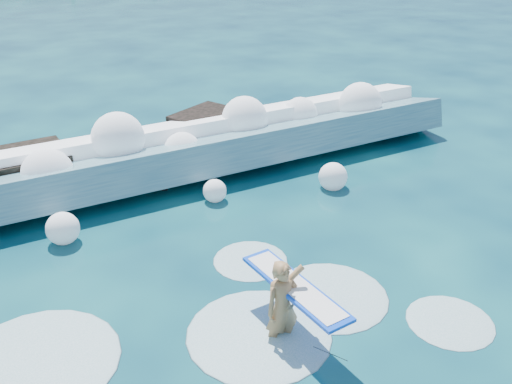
{
  "coord_description": "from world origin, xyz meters",
  "views": [
    {
      "loc": [
        -4.09,
        -8.14,
        6.98
      ],
      "look_at": [
        1.5,
        2.0,
        1.2
      ],
      "focal_mm": 40.0,
      "sensor_mm": 36.0,
      "label": 1
    }
  ],
  "objects": [
    {
      "name": "ground",
      "position": [
        0.0,
        0.0,
        0.0
      ],
      "size": [
        200.0,
        200.0,
        0.0
      ],
      "primitive_type": "plane",
      "color": "#07283D",
      "rests_on": "ground"
    },
    {
      "name": "surf_foam",
      "position": [
        -0.93,
        -0.78,
        0.0
      ],
      "size": [
        9.29,
        5.86,
        0.14
      ],
      "color": "silver",
      "rests_on": "ground"
    },
    {
      "name": "breaking_wave",
      "position": [
        0.7,
        6.42,
        0.58
      ],
      "size": [
        19.13,
        2.93,
        1.65
      ],
      "color": "teal",
      "rests_on": "ground"
    },
    {
      "name": "rock_cluster",
      "position": [
        -0.25,
        7.22,
        0.45
      ],
      "size": [
        8.19,
        3.42,
        1.41
      ],
      "color": "black",
      "rests_on": "ground"
    },
    {
      "name": "surfer_with_board",
      "position": [
        0.31,
        -1.24,
        0.69
      ],
      "size": [
        1.02,
        3.01,
        1.88
      ],
      "color": "#A77B4E",
      "rests_on": "ground"
    },
    {
      "name": "wave_spray",
      "position": [
        0.5,
        6.28,
        1.08
      ],
      "size": [
        15.37,
        4.75,
        2.12
      ],
      "color": "white",
      "rests_on": "ground"
    }
  ]
}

